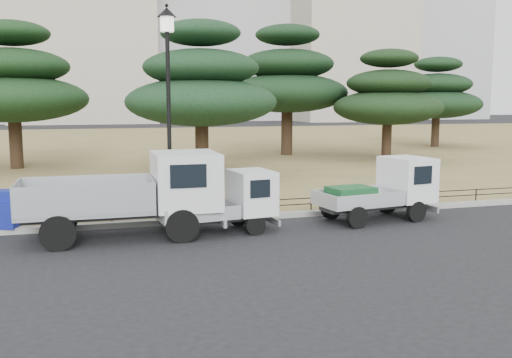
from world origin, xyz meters
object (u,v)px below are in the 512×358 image
object	(u,v)px
truck_large	(134,191)
truck_kei_front	(225,202)
street_lamp	(168,78)
truck_kei_rear	(383,189)

from	to	relation	value
truck_large	truck_kei_front	distance (m)	2.41
truck_large	truck_kei_front	world-z (taller)	truck_large
street_lamp	truck_kei_front	bearing A→B (deg)	-54.49
truck_large	truck_kei_rear	size ratio (longest dim) A/B	1.36
street_lamp	truck_large	bearing A→B (deg)	-126.13
street_lamp	truck_kei_rear	bearing A→B (deg)	-13.02
truck_kei_front	street_lamp	xyz separation A→B (m)	(-1.23, 1.72, 3.34)
truck_kei_front	street_lamp	size ratio (longest dim) A/B	0.55
truck_kei_rear	street_lamp	size ratio (longest dim) A/B	0.62
truck_large	street_lamp	distance (m)	3.53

